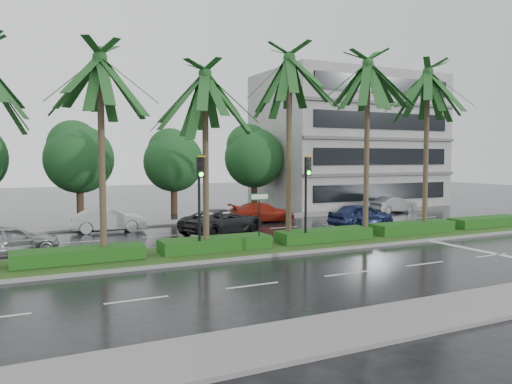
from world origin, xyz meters
name	(u,v)px	position (x,y,z in m)	size (l,w,h in m)	color
ground	(283,251)	(0.00, 0.00, 0.00)	(120.00, 120.00, 0.00)	black
near_sidewalk	(455,309)	(0.00, -10.20, 0.06)	(40.00, 2.40, 0.12)	slate
far_sidewalk	(198,221)	(0.00, 12.00, 0.06)	(40.00, 2.00, 0.12)	slate
median	(273,246)	(0.00, 1.00, 0.08)	(36.00, 4.00, 0.15)	gray
hedge	(273,239)	(0.00, 1.00, 0.45)	(35.20, 1.40, 0.60)	#184714
lane_markings	(341,248)	(3.04, -0.43, 0.01)	(34.00, 13.06, 0.01)	silver
palm_row	(250,78)	(-1.24, 1.02, 8.14)	(26.30, 4.20, 10.00)	#473A29
signal_median_left	(200,190)	(-4.00, 0.30, 3.00)	(0.34, 0.42, 4.36)	black
signal_median_right	(307,187)	(1.50, 0.30, 3.00)	(0.34, 0.42, 4.36)	black
street_sign	(259,207)	(-1.00, 0.48, 2.12)	(0.95, 0.09, 2.60)	black
bg_trees	(164,156)	(-0.74, 17.59, 4.51)	(32.76, 5.02, 7.25)	#3A271A
building	(348,141)	(17.00, 18.00, 6.00)	(16.00, 10.00, 12.00)	gray
car_silver	(11,240)	(-11.50, 4.79, 0.70)	(4.09, 1.65, 1.39)	#A6AAAE
car_white	(108,220)	(-6.27, 10.14, 0.72)	(4.35, 1.52, 1.43)	#B2B2B2
car_darkgrey	(223,221)	(-0.50, 6.23, 0.74)	(5.30, 2.44, 1.47)	#242326
car_red	(263,212)	(4.00, 10.01, 0.66)	(4.57, 1.86, 1.33)	#9B2011
car_blue	(361,215)	(8.50, 5.02, 0.76)	(4.47, 1.80, 1.52)	navy
car_grey	(393,205)	(16.00, 10.50, 0.65)	(3.96, 1.38, 1.30)	#515456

